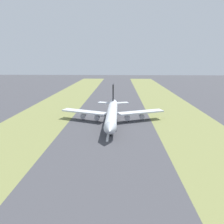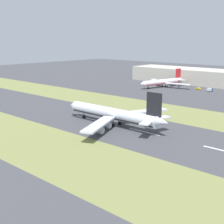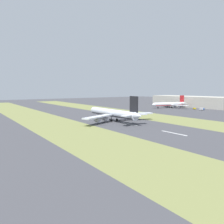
{
  "view_description": "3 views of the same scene",
  "coord_description": "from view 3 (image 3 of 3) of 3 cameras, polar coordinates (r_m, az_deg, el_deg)",
  "views": [
    {
      "loc": [
        -5.74,
        124.31,
        36.79
      ],
      "look_at": [
        -1.22,
        1.66,
        7.0
      ],
      "focal_mm": 35.0,
      "sensor_mm": 36.0,
      "label": 1
    },
    {
      "loc": [
        -119.21,
        -103.69,
        44.16
      ],
      "look_at": [
        -1.22,
        1.66,
        7.0
      ],
      "focal_mm": 50.0,
      "sensor_mm": 36.0,
      "label": 2
    },
    {
      "loc": [
        -99.65,
        -138.47,
        25.31
      ],
      "look_at": [
        -1.22,
        1.66,
        7.0
      ],
      "focal_mm": 35.0,
      "sensor_mm": 36.0,
      "label": 3
    }
  ],
  "objects": [
    {
      "name": "centreline_dash_mid",
      "position": [
        158.12,
        4.54,
        -3.13
      ],
      "size": [
        1.2,
        18.0,
        0.01
      ],
      "primitive_type": "cube",
      "color": "silver",
      "rests_on": "ground"
    },
    {
      "name": "terminal_building",
      "position": [
        334.27,
        19.81,
        2.65
      ],
      "size": [
        36.0,
        115.16,
        14.6
      ],
      "primitive_type": "cube",
      "color": "#BCB7A8",
      "rests_on": "ground"
    },
    {
      "name": "airplane_parked_apron",
      "position": [
        300.35,
        14.9,
        1.99
      ],
      "size": [
        53.54,
        50.29,
        16.27
      ],
      "color": "white",
      "rests_on": "ground"
    },
    {
      "name": "centreline_dash_far",
      "position": [
        190.29,
        -3.16,
        -1.55
      ],
      "size": [
        1.2,
        18.0,
        0.01
      ],
      "primitive_type": "cube",
      "color": "silver",
      "rests_on": "ground"
    },
    {
      "name": "grass_median_west",
      "position": [
        151.0,
        -13.38,
        -3.71
      ],
      "size": [
        40.0,
        600.0,
        0.01
      ],
      "primitive_type": "cube",
      "color": "olive",
      "rests_on": "ground"
    },
    {
      "name": "apron_car",
      "position": [
        286.99,
        20.74,
        0.85
      ],
      "size": [
        2.87,
        4.71,
        2.03
      ],
      "color": "gold",
      "rests_on": "ground"
    },
    {
      "name": "service_truck",
      "position": [
        278.0,
        22.42,
        0.76
      ],
      "size": [
        6.28,
        3.36,
        3.1
      ],
      "color": "#1E51B2",
      "rests_on": "ground"
    },
    {
      "name": "grass_median_east",
      "position": [
        201.83,
        11.08,
        -1.21
      ],
      "size": [
        40.0,
        600.0,
        0.01
      ],
      "primitive_type": "cube",
      "color": "olive",
      "rests_on": "ground"
    },
    {
      "name": "ground_plane",
      "position": [
        172.46,
        0.65,
        -2.34
      ],
      "size": [
        800.0,
        800.0,
        0.0
      ],
      "primitive_type": "plane",
      "color": "#424247"
    },
    {
      "name": "airplane_main_jet",
      "position": [
        170.79,
        0.37,
        -0.38
      ],
      "size": [
        64.14,
        67.03,
        20.2
      ],
      "color": "silver",
      "rests_on": "ground"
    },
    {
      "name": "centreline_dash_near",
      "position": [
        130.35,
        15.87,
        -5.33
      ],
      "size": [
        1.2,
        18.0,
        0.01
      ],
      "primitive_type": "cube",
      "color": "silver",
      "rests_on": "ground"
    }
  ]
}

